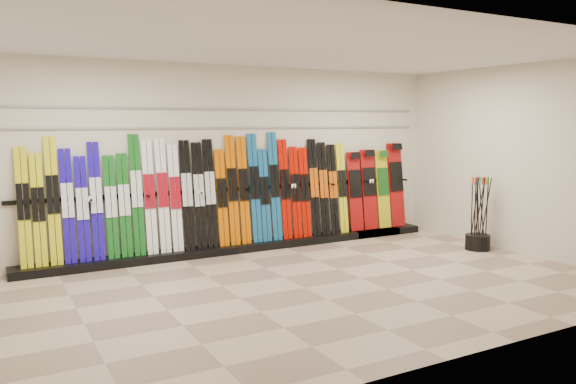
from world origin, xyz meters
TOP-DOWN VIEW (x-y plane):
  - floor at (0.00, 0.00)m, footprint 8.00×8.00m
  - back_wall at (0.00, 2.50)m, footprint 8.00×0.00m
  - right_wall at (4.00, 0.00)m, footprint 0.00×5.00m
  - ceiling at (0.00, 0.00)m, footprint 8.00×8.00m
  - ski_rack_base at (0.22, 2.28)m, footprint 8.00×0.40m
  - skis at (-0.45, 2.34)m, footprint 5.37×0.27m
  - snowboards at (2.96, 2.35)m, footprint 1.26×0.24m
  - pole_bin at (3.60, 0.48)m, footprint 0.40×0.40m
  - ski_poles at (3.62, 0.50)m, footprint 0.35×0.26m
  - slatwall_rail_0 at (0.00, 2.48)m, footprint 7.60×0.02m
  - slatwall_rail_1 at (0.00, 2.48)m, footprint 7.60×0.02m

SIDE VIEW (x-z plane):
  - floor at x=0.00m, z-range 0.00..0.00m
  - ski_rack_base at x=0.22m, z-range 0.00..0.12m
  - pole_bin at x=3.60m, z-range 0.00..0.25m
  - ski_poles at x=3.62m, z-range 0.02..1.20m
  - snowboards at x=2.96m, z-range 0.07..1.65m
  - skis at x=-0.45m, z-range 0.04..1.85m
  - back_wall at x=0.00m, z-range -2.50..5.50m
  - right_wall at x=4.00m, z-range -1.00..4.00m
  - slatwall_rail_0 at x=0.00m, z-range 1.98..2.02m
  - slatwall_rail_1 at x=0.00m, z-range 2.28..2.31m
  - ceiling at x=0.00m, z-range 3.00..3.00m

